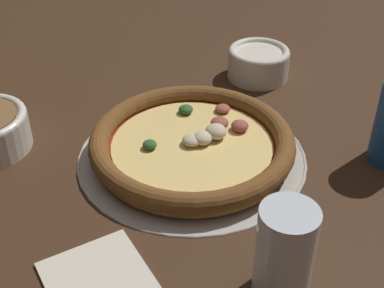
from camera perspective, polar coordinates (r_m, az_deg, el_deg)
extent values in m
plane|color=#3D2616|center=(0.78, 0.00, -1.33)|extent=(3.00, 3.00, 0.00)
cylinder|color=#B7B2A8|center=(0.78, 0.00, -1.24)|extent=(0.33, 0.33, 0.00)
torus|color=#B7B2A8|center=(0.78, 0.00, -1.15)|extent=(0.33, 0.33, 0.01)
cylinder|color=#A86B33|center=(0.78, 0.00, -0.62)|extent=(0.28, 0.28, 0.01)
torus|color=brown|center=(0.77, 0.00, 0.32)|extent=(0.30, 0.30, 0.03)
cylinder|color=#A32D19|center=(0.77, 0.00, -0.18)|extent=(0.25, 0.25, 0.00)
cylinder|color=#EAC670|center=(0.77, 0.00, -0.05)|extent=(0.23, 0.23, 0.00)
ellipsoid|color=beige|center=(0.76, -0.03, 0.30)|extent=(0.04, 0.04, 0.01)
ellipsoid|color=#2D5628|center=(0.76, -4.53, -0.06)|extent=(0.02, 0.02, 0.01)
ellipsoid|color=#994C3D|center=(0.80, 5.13, 1.96)|extent=(0.04, 0.04, 0.01)
ellipsoid|color=beige|center=(0.77, 1.09, 0.64)|extent=(0.04, 0.04, 0.02)
ellipsoid|color=#994C3D|center=(0.84, 3.29, 3.80)|extent=(0.03, 0.03, 0.01)
ellipsoid|color=beige|center=(0.78, 2.56, 1.34)|extent=(0.04, 0.04, 0.02)
ellipsoid|color=#2D5628|center=(0.84, -0.67, 3.72)|extent=(0.03, 0.03, 0.01)
ellipsoid|color=#994C3D|center=(0.80, 3.22, 2.14)|extent=(0.04, 0.04, 0.02)
cylinder|color=silver|center=(0.99, 7.07, 8.41)|extent=(0.11, 0.11, 0.05)
torus|color=silver|center=(0.98, 7.18, 9.71)|extent=(0.11, 0.11, 0.01)
cylinder|color=silver|center=(0.57, 9.84, -11.42)|extent=(0.06, 0.06, 0.12)
cube|color=beige|center=(0.62, -9.82, -14.22)|extent=(0.14, 0.15, 0.01)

